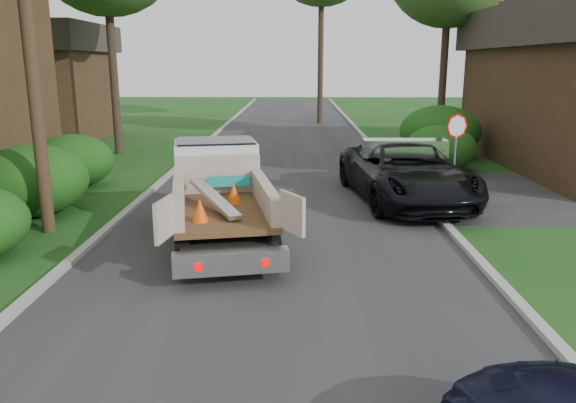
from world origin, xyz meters
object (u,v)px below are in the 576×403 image
(house_left_far, at_px, (30,80))
(flatbed_truck, at_px, (219,186))
(stop_sign, at_px, (456,137))
(black_pickup, at_px, (406,172))
(utility_pole, at_px, (25,4))

(house_left_far, distance_m, flatbed_truck, 21.01)
(stop_sign, relative_size, flatbed_truck, 0.43)
(flatbed_truck, height_order, black_pickup, flatbed_truck)
(stop_sign, distance_m, flatbed_truck, 7.76)
(black_pickup, bearing_deg, flatbed_truck, -154.30)
(stop_sign, xyz_separation_m, house_left_far, (-18.70, 13.00, 1.27))
(stop_sign, height_order, utility_pole, utility_pole)
(house_left_far, relative_size, black_pickup, 1.23)
(house_left_far, bearing_deg, black_pickup, -38.93)
(black_pickup, bearing_deg, house_left_far, 133.66)
(utility_pole, bearing_deg, flatbed_truck, -0.62)
(flatbed_truck, relative_size, black_pickup, 0.94)
(utility_pole, distance_m, house_left_far, 18.93)
(house_left_far, xyz_separation_m, flatbed_truck, (12.11, -17.06, -1.92))
(house_left_far, bearing_deg, utility_pole, -64.77)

